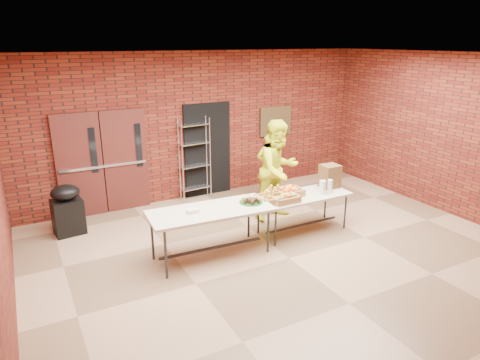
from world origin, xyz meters
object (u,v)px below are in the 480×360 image
table_left (211,214)px  volunteer_woman (269,166)px  covered_grill (67,209)px  table_right (303,198)px  wire_rack (195,159)px  volunteer_man (278,170)px  coffee_dispenser (330,176)px

table_left → volunteer_woman: (2.30, 1.95, -0.02)m
table_left → covered_grill: bearing=137.6°
table_right → covered_grill: bearing=153.6°
wire_rack → volunteer_woman: size_ratio=1.25×
wire_rack → table_left: wire_rack is taller
wire_rack → volunteer_man: volunteer_man is taller
covered_grill → volunteer_man: size_ratio=0.47×
covered_grill → volunteer_woman: (4.25, -0.08, 0.26)m
wire_rack → covered_grill: 2.87m
table_right → covered_grill: 4.31m
coffee_dispenser → covered_grill: 4.91m
coffee_dispenser → covered_grill: (-4.54, 1.82, -0.47)m
volunteer_man → covered_grill: bearing=153.6°
wire_rack → volunteer_man: size_ratio=0.92×
table_left → table_right: 1.90m
wire_rack → volunteer_woman: bearing=-29.9°
coffee_dispenser → table_left: bearing=-175.4°
table_right → volunteer_woman: bearing=78.1°
table_left → coffee_dispenser: (2.59, 0.21, 0.19)m
coffee_dispenser → covered_grill: coffee_dispenser is taller
wire_rack → table_right: wire_rack is taller
coffee_dispenser → volunteer_woman: 1.77m
covered_grill → volunteer_woman: size_ratio=0.64×
wire_rack → volunteer_woman: wire_rack is taller
table_left → coffee_dispenser: coffee_dispenser is taller
table_right → volunteer_man: (-0.05, 0.77, 0.33)m
wire_rack → table_left: 2.76m
volunteer_woman → table_left: bearing=59.8°
wire_rack → covered_grill: (-2.77, -0.61, -0.44)m
table_left → coffee_dispenser: size_ratio=4.64×
coffee_dispenser → volunteer_woman: volunteer_woman is taller
table_right → wire_rack: bearing=113.3°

